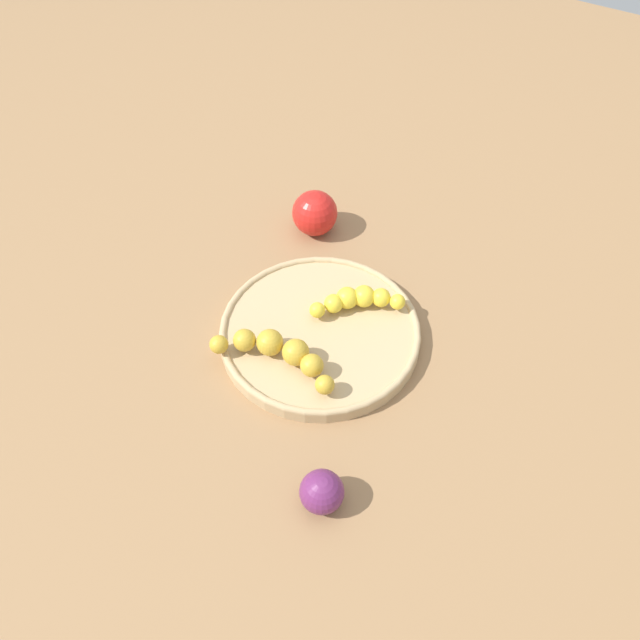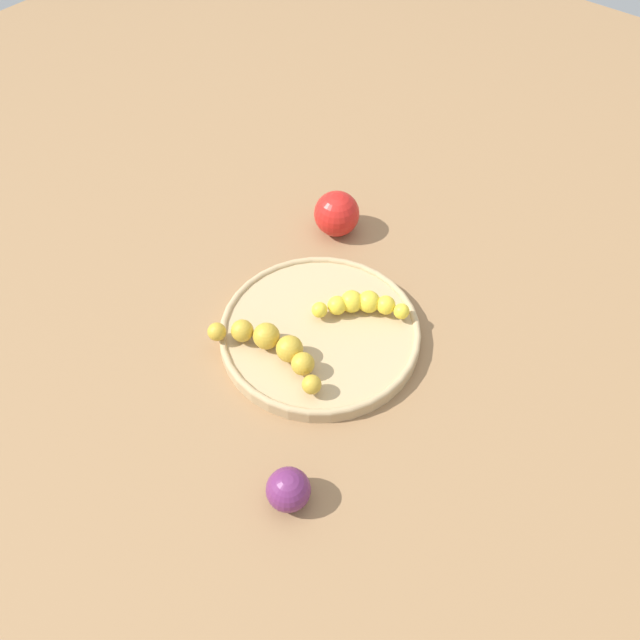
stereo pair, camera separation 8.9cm
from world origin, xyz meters
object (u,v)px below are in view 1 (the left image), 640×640
banana_spotted (278,352)px  plum_purple (322,492)px  fruit_bowl (320,332)px  banana_yellow (356,300)px  apple_red (315,213)px

banana_spotted → plum_purple: size_ratio=3.42×
fruit_bowl → banana_yellow: banana_yellow is taller
banana_yellow → banana_spotted: bearing=123.7°
banana_spotted → plum_purple: 0.20m
fruit_bowl → plum_purple: (0.12, -0.21, 0.01)m
banana_spotted → fruit_bowl: bearing=-21.2°
fruit_bowl → apple_red: bearing=122.5°
banana_yellow → banana_spotted: size_ratio=0.63×
banana_spotted → plum_purple: bearing=-138.9°
banana_spotted → apple_red: 0.28m
fruit_bowl → plum_purple: 0.24m
banana_yellow → plum_purple: plum_purple is taller
plum_purple → banana_spotted: bearing=136.9°
banana_yellow → plum_purple: size_ratio=2.14×
banana_yellow → plum_purple: 0.29m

